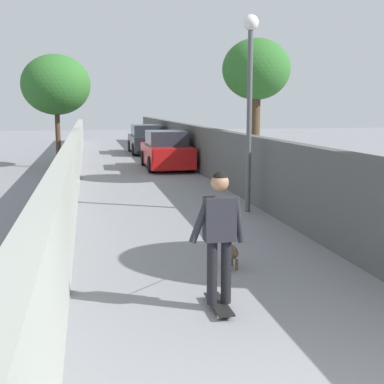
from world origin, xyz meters
TOP-DOWN VIEW (x-y plane):
  - ground_plane at (14.00, 0.00)m, footprint 80.00×80.00m
  - wall_left at (12.00, 2.38)m, footprint 48.00×0.30m
  - fence_right at (12.00, -2.38)m, footprint 48.00×0.30m
  - tree_right_near at (13.00, -3.42)m, footprint 2.17×2.17m
  - tree_left_far at (19.00, 3.11)m, footprint 2.78×2.78m
  - lamp_post at (8.64, -1.83)m, footprint 0.36×0.36m
  - skateboard at (2.85, 0.38)m, footprint 0.80×0.21m
  - person_skateboarder at (2.85, 0.38)m, footprint 0.22×0.71m
  - dog at (4.47, -0.22)m, footprint 1.94×0.71m
  - car_near at (17.75, -1.23)m, footprint 3.99×1.80m
  - car_far at (24.93, -1.23)m, footprint 4.14×1.80m

SIDE VIEW (x-z plane):
  - ground_plane at x=14.00m, z-range 0.00..0.00m
  - skateboard at x=2.85m, z-range 0.03..0.11m
  - dog at x=4.47m, z-range -0.25..0.80m
  - car_near at x=17.75m, z-range -0.06..1.48m
  - car_far at x=24.93m, z-range -0.06..1.48m
  - wall_left at x=12.00m, z-range 0.00..1.58m
  - fence_right at x=12.00m, z-range 0.00..1.76m
  - person_skateboarder at x=2.85m, z-range 0.23..1.89m
  - lamp_post at x=8.64m, z-range 0.82..5.41m
  - tree_left_far at x=19.00m, z-range 1.07..5.68m
  - tree_right_near at x=13.00m, z-range 1.29..5.94m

